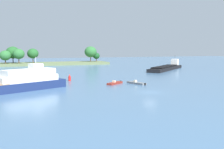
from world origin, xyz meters
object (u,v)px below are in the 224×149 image
Objects in this scene: small_motorboat at (115,83)px; cargo_barge at (167,67)px; white_riverboat at (28,81)px; fishing_skiff at (137,83)px; channel_buoy_red at (70,78)px.

small_motorboat is 49.33m from cargo_barge.
cargo_barge is at bearing 31.24° from white_riverboat.
cargo_barge is at bearing 42.44° from small_motorboat.
cargo_barge reaches higher than fishing_skiff.
small_motorboat is at bearing -137.56° from cargo_barge.
channel_buoy_red is (11.37, 11.47, -1.09)m from white_riverboat.
small_motorboat is (-5.04, 1.78, 0.00)m from fishing_skiff.
fishing_skiff is 1.17× the size of small_motorboat.
small_motorboat is 2.65× the size of channel_buoy_red.
white_riverboat reaches higher than channel_buoy_red.
fishing_skiff is at bearing -1.42° from white_riverboat.
cargo_barge is 66.41m from white_riverboat.
channel_buoy_red is (-9.01, 10.32, 0.55)m from small_motorboat.
white_riverboat reaches higher than small_motorboat.
cargo_barge is (31.36, 35.07, 0.68)m from fishing_skiff.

